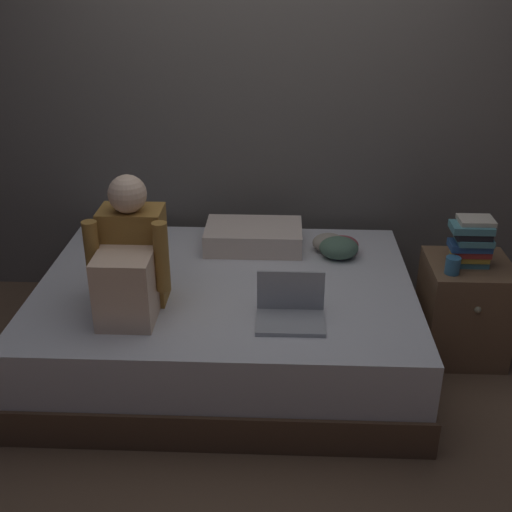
{
  "coord_description": "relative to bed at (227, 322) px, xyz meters",
  "views": [
    {
      "loc": [
        0.09,
        -2.66,
        2.06
      ],
      "look_at": [
        -0.03,
        0.1,
        0.73
      ],
      "focal_mm": 44.82,
      "sensor_mm": 36.0,
      "label": 1
    }
  ],
  "objects": [
    {
      "name": "laptop",
      "position": [
        0.34,
        -0.37,
        0.3
      ],
      "size": [
        0.32,
        0.23,
        0.22
      ],
      "color": "#9EA0A5",
      "rests_on": "bed"
    },
    {
      "name": "bed",
      "position": [
        0.0,
        0.0,
        0.0
      ],
      "size": [
        2.0,
        1.5,
        0.48
      ],
      "color": "brown",
      "rests_on": "ground_plane"
    },
    {
      "name": "ground_plane",
      "position": [
        0.2,
        -0.3,
        -0.24
      ],
      "size": [
        8.0,
        8.0,
        0.0
      ],
      "primitive_type": "plane",
      "color": "brown"
    },
    {
      "name": "book_stack",
      "position": [
        1.28,
        0.11,
        0.45
      ],
      "size": [
        0.22,
        0.16,
        0.26
      ],
      "color": "teal",
      "rests_on": "nightstand"
    },
    {
      "name": "nightstand",
      "position": [
        1.3,
        0.13,
        0.04
      ],
      "size": [
        0.44,
        0.46,
        0.56
      ],
      "color": "brown",
      "rests_on": "ground_plane"
    },
    {
      "name": "clothes_pile",
      "position": [
        0.61,
        0.36,
        0.3
      ],
      "size": [
        0.26,
        0.26,
        0.12
      ],
      "color": "#8E3D47",
      "rests_on": "bed"
    },
    {
      "name": "person_sitting",
      "position": [
        -0.42,
        -0.28,
        0.49
      ],
      "size": [
        0.39,
        0.44,
        0.66
      ],
      "color": "olive",
      "rests_on": "bed"
    },
    {
      "name": "wall_back",
      "position": [
        0.2,
        0.9,
        1.11
      ],
      "size": [
        5.6,
        0.1,
        2.7
      ],
      "primitive_type": "cube",
      "color": "#605B56",
      "rests_on": "ground_plane"
    },
    {
      "name": "pillow",
      "position": [
        0.13,
        0.45,
        0.31
      ],
      "size": [
        0.56,
        0.36,
        0.13
      ],
      "primitive_type": "cube",
      "color": "beige",
      "rests_on": "bed"
    },
    {
      "name": "mug",
      "position": [
        1.17,
        0.01,
        0.36
      ],
      "size": [
        0.08,
        0.08,
        0.09
      ],
      "primitive_type": "cylinder",
      "color": "teal",
      "rests_on": "nightstand"
    }
  ]
}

